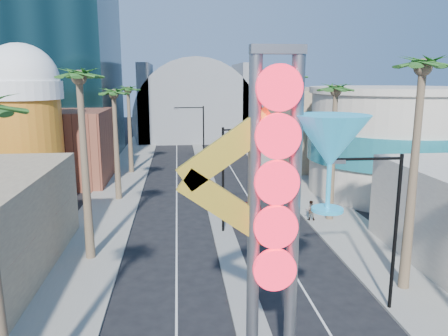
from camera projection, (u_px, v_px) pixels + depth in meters
sidewalk_west at (120, 187)px, 46.60m from camera, size 5.00×100.00×0.15m
sidewalk_east at (294, 182)px, 48.56m from camera, size 5.00×100.00×0.15m
median at (207, 178)px, 50.50m from camera, size 1.60×84.00×0.15m
brick_filler_west at (62, 147)px, 48.05m from camera, size 10.00×10.00×8.00m
filler_east at (316, 125)px, 60.88m from camera, size 10.00×20.00×10.00m
beer_mug at (25, 119)px, 39.38m from camera, size 7.00×7.00×14.50m
turquoise_building at (392, 141)px, 43.52m from camera, size 16.60×16.60×10.60m
canopy at (195, 116)px, 82.74m from camera, size 22.00×16.00×22.00m
neon_sign at (298, 202)px, 15.00m from camera, size 6.53×2.60×12.55m
streetlight_0 at (230, 169)px, 32.06m from camera, size 3.79×0.25×8.00m
streetlight_1 at (199, 131)px, 55.31m from camera, size 3.79×0.25×8.00m
streetlight_2 at (387, 219)px, 21.02m from camera, size 3.45×0.25×8.00m
palm_1 at (80, 89)px, 25.96m from camera, size 2.40×2.40×12.70m
palm_2 at (114, 100)px, 39.87m from camera, size 2.40×2.40×11.20m
palm_3 at (128, 95)px, 51.55m from camera, size 2.40×2.40×11.20m
palm_5 at (422, 82)px, 21.89m from camera, size 2.40×2.40×13.20m
palm_6 at (336, 98)px, 33.84m from camera, size 2.40×2.40×11.70m
palm_7 at (295, 84)px, 45.34m from camera, size 2.40×2.40×12.70m
red_pickup at (249, 213)px, 35.44m from camera, size 2.67×5.23×1.41m
pedestrian_b at (310, 210)px, 35.31m from camera, size 0.89×0.75×1.64m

